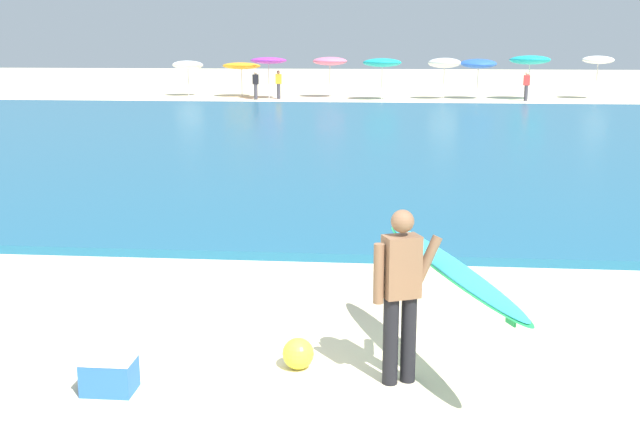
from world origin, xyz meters
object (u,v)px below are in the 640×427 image
Objects in this scene: beach_umbrella_2 at (269,61)px; beachgoer_near_row_right at (526,85)px; cooler_box at (109,373)px; beach_ball at (298,354)px; beach_umbrella_0 at (188,65)px; beach_umbrella_5 at (444,63)px; beach_umbrella_7 at (530,60)px; surfer_with_board at (427,278)px; beachgoer_near_row_mid at (279,84)px; beach_umbrella_3 at (330,61)px; beach_umbrella_1 at (241,66)px; beachgoer_near_row_left at (256,84)px; beach_umbrella_6 at (478,64)px; beach_umbrella_4 at (382,63)px; beach_umbrella_8 at (598,60)px.

beachgoer_near_row_right is (14.13, -0.23, -1.27)m from beach_umbrella_2.
beachgoer_near_row_right is 37.29m from cooler_box.
beachgoer_near_row_right is at bearing 76.80° from beach_ball.
beach_umbrella_5 reaches higher than beach_umbrella_0.
beach_umbrella_7 reaches higher than beach_ball.
beach_umbrella_5 is (2.61, 36.11, 0.95)m from surfer_with_board.
beach_umbrella_3 is at bearing 26.39° from beachgoer_near_row_mid.
beach_umbrella_1 reaches higher than beachgoer_near_row_left.
beach_umbrella_7 is (2.79, -0.01, 0.21)m from beach_umbrella_6.
beach_umbrella_7 is at bearing 74.29° from beachgoer_near_row_right.
beachgoer_near_row_left is 35.89m from cooler_box.
beach_umbrella_7 is 7.68× the size of beach_ball.
beach_umbrella_4 is (6.32, -0.22, -0.09)m from beach_umbrella_2.
beach_umbrella_4 is 5.41m from beach_umbrella_6.
beach_umbrella_6 reaches higher than surfer_with_board.
beach_umbrella_1 is 1.40× the size of beachgoer_near_row_mid.
beach_umbrella_7 reaches higher than beachgoer_near_row_right.
beach_umbrella_8 is at bearing 9.64° from beach_umbrella_7.
beachgoer_near_row_left is (-0.65, -0.60, -1.27)m from beach_umbrella_2.
beach_umbrella_8 is 4.63m from beachgoer_near_row_right.
beach_umbrella_5 reaches higher than cooler_box.
beach_umbrella_5 is at bearing -171.37° from beach_umbrella_6.
beach_umbrella_4 is 7.19× the size of beach_ball.
beach_umbrella_4 is (-0.82, 35.37, 0.98)m from surfer_with_board.
beach_umbrella_4 is at bearing 89.27° from beach_ball.
beach_umbrella_8 is 1.52× the size of beachgoer_near_row_left.
beach_umbrella_1 is at bearing 142.75° from beach_umbrella_2.
beach_umbrella_1 is 2.92m from beachgoer_near_row_mid.
beach_umbrella_6 is at bearing 82.96° from surfer_with_board.
beach_umbrella_5 is 8.55m from beach_umbrella_8.
beach_umbrella_1 is 11.59m from beach_umbrella_5.
beach_umbrella_8 reaches higher than beachgoer_near_row_left.
beach_ball is (-3.87, -35.99, -1.83)m from beach_umbrella_5.
beach_umbrella_6 is at bearing 80.97° from beach_ball.
beachgoer_near_row_mid is at bearing -176.41° from beach_umbrella_5.
beach_umbrella_0 is at bearing 103.67° from cooler_box.
beach_umbrella_0 is 0.90× the size of beach_umbrella_5.
beach_umbrella_2 is (5.06, -1.69, 0.31)m from beach_umbrella_0.
beach_umbrella_8 reaches higher than beach_umbrella_4.
beach_umbrella_1 is 16.05m from beachgoer_near_row_right.
beach_umbrella_5 reaches higher than beach_ball.
beachgoer_near_row_left is (-12.29, -1.40, -1.11)m from beach_umbrella_6.
beach_umbrella_1 is 0.98× the size of beach_umbrella_6.
beach_umbrella_2 is 1.01× the size of beach_umbrella_4.
beachgoer_near_row_mid is at bearing -6.52° from beach_umbrella_2.
beach_umbrella_7 reaches higher than beach_umbrella_4.
beachgoer_near_row_left is 1.00× the size of beachgoer_near_row_right.
beach_umbrella_3 is 1.03× the size of beach_umbrella_6.
cooler_box is at bearing -76.33° from beach_umbrella_0.
beach_umbrella_0 is 3.26m from beach_umbrella_1.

